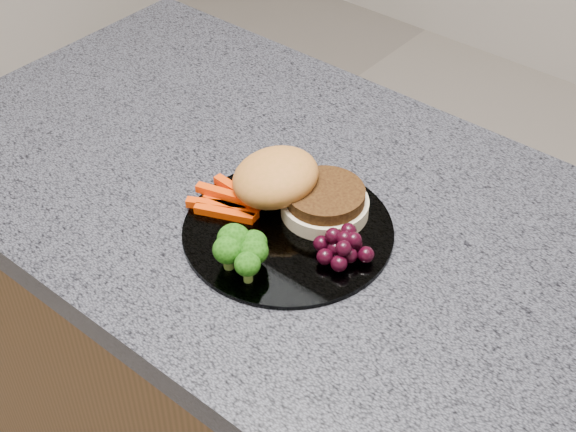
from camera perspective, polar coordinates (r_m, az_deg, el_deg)
The scene contains 7 objects.
island_cabinet at distance 1.36m, azimuth 2.14°, elevation -15.12°, with size 1.20×0.60×0.86m, color brown.
countertop at distance 1.02m, azimuth 2.76°, elevation -0.96°, with size 1.20×0.60×0.04m, color #52535D.
plate at distance 0.98m, azimuth 0.00°, elevation -1.01°, with size 0.26×0.26×0.01m, color white.
burger at distance 1.00m, azimuth 0.34°, elevation 1.95°, with size 0.20×0.16×0.06m.
carrot_sticks at distance 1.01m, azimuth -4.30°, elevation 1.03°, with size 0.09×0.07×0.02m.
broccoli at distance 0.92m, azimuth -3.34°, elevation -2.32°, with size 0.07×0.06×0.05m.
grape_bunch at distance 0.94m, azimuth 3.85°, elevation -2.07°, with size 0.07×0.07×0.03m.
Camera 1 is at (0.44, -0.61, 1.56)m, focal length 50.00 mm.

